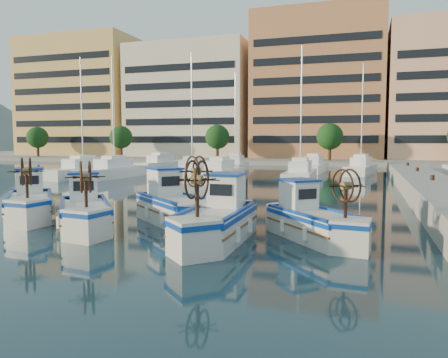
# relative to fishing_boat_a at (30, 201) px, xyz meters

# --- Properties ---
(ground) EXTENTS (300.00, 300.00, 0.00)m
(ground) POSITION_rel_fishing_boat_a_xyz_m (5.50, -1.58, -0.79)
(ground) COLOR #193743
(ground) RESTS_ON ground
(waterfront) EXTENTS (180.00, 40.00, 25.60)m
(waterfront) POSITION_rel_fishing_boat_a_xyz_m (14.73, 63.46, 10.31)
(waterfront) COLOR gray
(waterfront) RESTS_ON ground
(yacht_marina) EXTENTS (38.00, 21.94, 11.50)m
(yacht_marina) POSITION_rel_fishing_boat_a_xyz_m (2.52, 26.26, -0.26)
(yacht_marina) COLOR white
(yacht_marina) RESTS_ON ground
(fishing_boat_a) EXTENTS (4.23, 4.57, 2.87)m
(fishing_boat_a) POSITION_rel_fishing_boat_a_xyz_m (0.00, 0.00, 0.00)
(fishing_boat_a) COLOR silver
(fishing_boat_a) RESTS_ON ground
(fishing_boat_b) EXTENTS (4.11, 4.55, 2.83)m
(fishing_boat_b) POSITION_rel_fishing_boat_a_xyz_m (3.87, -1.29, -0.01)
(fishing_boat_b) COLOR silver
(fishing_boat_b) RESTS_ON ground
(fishing_boat_c) EXTENTS (4.69, 4.47, 2.98)m
(fishing_boat_c) POSITION_rel_fishing_boat_a_xyz_m (6.86, 0.91, 0.03)
(fishing_boat_c) COLOR silver
(fishing_boat_c) RESTS_ON ground
(fishing_boat_d) EXTENTS (2.01, 4.78, 2.97)m
(fishing_boat_d) POSITION_rel_fishing_boat_a_xyz_m (9.69, -1.72, 0.03)
(fishing_boat_d) COLOR silver
(fishing_boat_d) RESTS_ON ground
(fishing_boat_e) EXTENTS (3.95, 4.23, 2.66)m
(fishing_boat_e) POSITION_rel_fishing_boat_a_xyz_m (12.88, -0.40, -0.06)
(fishing_boat_e) COLOR silver
(fishing_boat_e) RESTS_ON ground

